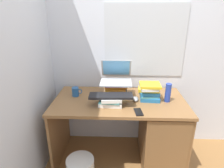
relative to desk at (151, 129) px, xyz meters
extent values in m
plane|color=olive|center=(-0.34, 0.03, -0.40)|extent=(6.00, 6.00, 0.00)
cube|color=silver|center=(-0.34, 0.42, 0.90)|extent=(6.00, 0.05, 2.60)
cube|color=silver|center=(-0.07, 0.39, 0.89)|extent=(0.90, 0.01, 0.80)
cube|color=silver|center=(-1.17, 0.03, 0.90)|extent=(0.05, 6.00, 2.60)
cube|color=olive|center=(-0.34, 0.03, 0.32)|extent=(1.36, 0.71, 0.03)
cube|color=olive|center=(-1.01, 0.03, -0.05)|extent=(0.02, 0.65, 0.71)
cube|color=olive|center=(0.32, 0.03, -0.05)|extent=(0.02, 0.65, 0.71)
cube|color=brown|center=(0.11, -0.01, -0.05)|extent=(0.41, 0.60, 0.68)
cube|color=teal|center=(-0.38, 0.13, 0.35)|extent=(0.22, 0.20, 0.03)
cube|color=black|center=(-0.37, 0.12, 0.38)|extent=(0.22, 0.18, 0.02)
cube|color=yellow|center=(-0.39, 0.11, 0.41)|extent=(0.21, 0.15, 0.02)
cube|color=orange|center=(-0.38, 0.11, 0.43)|extent=(0.22, 0.15, 0.02)
cube|color=orange|center=(-0.38, 0.12, 0.45)|extent=(0.24, 0.14, 0.02)
cube|color=#8C338C|center=(-0.38, 0.13, 0.47)|extent=(0.23, 0.17, 0.02)
cube|color=white|center=(-0.43, -0.09, 0.36)|extent=(0.23, 0.17, 0.04)
cube|color=teal|center=(-0.44, -0.11, 0.39)|extent=(0.20, 0.14, 0.02)
cube|color=white|center=(-0.42, -0.11, 0.41)|extent=(0.21, 0.18, 0.03)
cube|color=#2672B2|center=(-0.03, 0.04, 0.36)|extent=(0.21, 0.17, 0.04)
cube|color=teal|center=(-0.04, 0.04, 0.39)|extent=(0.19, 0.16, 0.02)
cube|color=#2672B2|center=(-0.04, 0.05, 0.41)|extent=(0.20, 0.15, 0.03)
cube|color=yellow|center=(-0.05, 0.06, 0.44)|extent=(0.22, 0.14, 0.03)
cube|color=white|center=(-0.05, 0.03, 0.47)|extent=(0.18, 0.19, 0.03)
cube|color=yellow|center=(-0.04, 0.03, 0.50)|extent=(0.21, 0.18, 0.02)
cube|color=#B7BABF|center=(-0.38, 0.12, 0.49)|extent=(0.33, 0.24, 0.01)
cube|color=#B7BABF|center=(-0.38, 0.29, 0.60)|extent=(0.33, 0.11, 0.21)
cube|color=#59A5E5|center=(-0.38, 0.28, 0.61)|extent=(0.30, 0.10, 0.18)
cube|color=black|center=(-0.43, -0.10, 0.44)|extent=(0.43, 0.16, 0.02)
ellipsoid|color=#A5A8AD|center=(-0.18, 0.01, 0.35)|extent=(0.06, 0.10, 0.04)
cylinder|color=#265999|center=(-0.82, 0.10, 0.39)|extent=(0.07, 0.07, 0.10)
torus|color=#265999|center=(-0.77, 0.10, 0.39)|extent=(0.05, 0.01, 0.05)
cylinder|color=#263FA5|center=(0.14, 0.00, 0.43)|extent=(0.06, 0.06, 0.19)
cube|color=black|center=(-0.17, -0.24, 0.34)|extent=(0.08, 0.14, 0.01)
camera|label=1|loc=(-0.35, -1.76, 1.19)|focal=30.36mm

